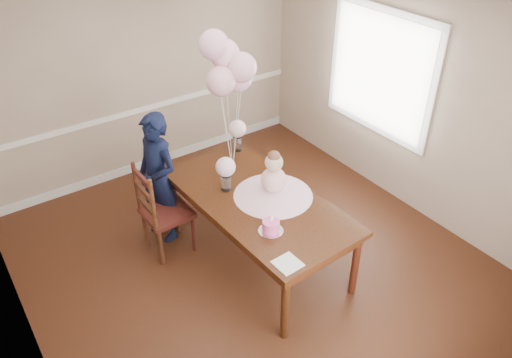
% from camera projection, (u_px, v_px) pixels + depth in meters
% --- Properties ---
extents(floor, '(4.50, 5.00, 0.00)m').
position_uv_depth(floor, '(253.00, 263.00, 5.52)').
color(floor, black).
rests_on(floor, ground).
extents(ceiling, '(4.50, 5.00, 0.02)m').
position_uv_depth(ceiling, '(252.00, 17.00, 4.01)').
color(ceiling, white).
rests_on(ceiling, wall_back).
extents(wall_back, '(4.50, 0.02, 2.70)m').
position_uv_depth(wall_back, '(143.00, 76.00, 6.46)').
color(wall_back, tan).
rests_on(wall_back, floor).
extents(wall_front, '(4.50, 0.02, 2.70)m').
position_uv_depth(wall_front, '(484.00, 335.00, 3.06)').
color(wall_front, tan).
rests_on(wall_front, floor).
extents(wall_left, '(0.02, 5.00, 2.70)m').
position_uv_depth(wall_left, '(3.00, 251.00, 3.69)').
color(wall_left, tan).
rests_on(wall_left, floor).
extents(wall_right, '(0.02, 5.00, 2.70)m').
position_uv_depth(wall_right, '(411.00, 101.00, 5.83)').
color(wall_right, tan).
rests_on(wall_right, floor).
extents(chair_rail_trim, '(4.50, 0.02, 0.07)m').
position_uv_depth(chair_rail_trim, '(148.00, 108.00, 6.70)').
color(chair_rail_trim, white).
rests_on(chair_rail_trim, wall_back).
extents(baseboard_trim, '(4.50, 0.02, 0.12)m').
position_uv_depth(baseboard_trim, '(155.00, 161.00, 7.17)').
color(baseboard_trim, silver).
rests_on(baseboard_trim, floor).
extents(window_frame, '(0.02, 1.66, 1.56)m').
position_uv_depth(window_frame, '(380.00, 72.00, 6.05)').
color(window_frame, white).
rests_on(window_frame, wall_right).
extents(window_blinds, '(0.01, 1.50, 1.40)m').
position_uv_depth(window_blinds, '(379.00, 73.00, 6.04)').
color(window_blinds, white).
rests_on(window_blinds, wall_right).
extents(dining_table_top, '(1.18, 2.22, 0.05)m').
position_uv_depth(dining_table_top, '(257.00, 201.00, 5.15)').
color(dining_table_top, black).
rests_on(dining_table_top, table_leg_fl).
extents(table_apron, '(1.07, 2.11, 0.11)m').
position_uv_depth(table_apron, '(257.00, 207.00, 5.20)').
color(table_apron, black).
rests_on(table_apron, table_leg_fl).
extents(table_leg_fl, '(0.08, 0.08, 0.76)m').
position_uv_depth(table_leg_fl, '(285.00, 308.00, 4.49)').
color(table_leg_fl, black).
rests_on(table_leg_fl, floor).
extents(table_leg_fr, '(0.08, 0.08, 0.76)m').
position_uv_depth(table_leg_fr, '(355.00, 265.00, 4.95)').
color(table_leg_fr, black).
rests_on(table_leg_fr, floor).
extents(table_leg_bl, '(0.08, 0.08, 0.76)m').
position_uv_depth(table_leg_bl, '(174.00, 202.00, 5.81)').
color(table_leg_bl, black).
rests_on(table_leg_bl, floor).
extents(table_leg_br, '(0.08, 0.08, 0.76)m').
position_uv_depth(table_leg_br, '(238.00, 176.00, 6.27)').
color(table_leg_br, black).
rests_on(table_leg_br, floor).
extents(baby_skirt, '(0.86, 0.86, 0.11)m').
position_uv_depth(baby_skirt, '(273.00, 191.00, 5.15)').
color(baby_skirt, '#EAACC7').
rests_on(baby_skirt, dining_table_top).
extents(baby_torso, '(0.26, 0.26, 0.26)m').
position_uv_depth(baby_torso, '(273.00, 180.00, 5.08)').
color(baby_torso, pink).
rests_on(baby_torso, baby_skirt).
extents(baby_head, '(0.19, 0.19, 0.19)m').
position_uv_depth(baby_head, '(274.00, 162.00, 4.96)').
color(baby_head, '#CBAD8C').
rests_on(baby_head, baby_torso).
extents(baby_hair, '(0.13, 0.13, 0.13)m').
position_uv_depth(baby_hair, '(274.00, 157.00, 4.92)').
color(baby_hair, brown).
rests_on(baby_hair, baby_head).
extents(cake_platter, '(0.25, 0.25, 0.01)m').
position_uv_depth(cake_platter, '(271.00, 231.00, 4.70)').
color(cake_platter, silver).
rests_on(cake_platter, dining_table_top).
extents(birthday_cake, '(0.17, 0.17, 0.11)m').
position_uv_depth(birthday_cake, '(271.00, 226.00, 4.67)').
color(birthday_cake, '#F54D9D').
rests_on(birthday_cake, cake_platter).
extents(cake_flower_a, '(0.03, 0.03, 0.03)m').
position_uv_depth(cake_flower_a, '(271.00, 220.00, 4.63)').
color(cake_flower_a, silver).
rests_on(cake_flower_a, birthday_cake).
extents(cake_flower_b, '(0.03, 0.03, 0.03)m').
position_uv_depth(cake_flower_b, '(272.00, 217.00, 4.66)').
color(cake_flower_b, white).
rests_on(cake_flower_b, birthday_cake).
extents(rose_vase_near, '(0.11, 0.11, 0.17)m').
position_uv_depth(rose_vase_near, '(226.00, 183.00, 5.22)').
color(rose_vase_near, silver).
rests_on(rose_vase_near, dining_table_top).
extents(roses_near, '(0.21, 0.21, 0.21)m').
position_uv_depth(roses_near, '(226.00, 167.00, 5.11)').
color(roses_near, silver).
rests_on(roses_near, rose_vase_near).
extents(rose_vase_far, '(0.11, 0.11, 0.17)m').
position_uv_depth(rose_vase_far, '(238.00, 143.00, 5.91)').
color(rose_vase_far, silver).
rests_on(rose_vase_far, dining_table_top).
extents(roses_far, '(0.21, 0.21, 0.21)m').
position_uv_depth(roses_far, '(237.00, 129.00, 5.80)').
color(roses_far, '#FDD4DA').
rests_on(roses_far, rose_vase_far).
extents(napkin, '(0.23, 0.23, 0.01)m').
position_uv_depth(napkin, '(287.00, 264.00, 4.33)').
color(napkin, white).
rests_on(napkin, dining_table_top).
extents(balloon_weight, '(0.05, 0.05, 0.02)m').
position_uv_depth(balloon_weight, '(233.00, 169.00, 5.58)').
color(balloon_weight, '#B5B4B9').
rests_on(balloon_weight, dining_table_top).
extents(balloon_a, '(0.30, 0.30, 0.30)m').
position_uv_depth(balloon_a, '(221.00, 81.00, 4.92)').
color(balloon_a, '#D99AAA').
rests_on(balloon_a, balloon_ribbon_a).
extents(balloon_b, '(0.30, 0.30, 0.30)m').
position_uv_depth(balloon_b, '(242.00, 67.00, 4.94)').
color(balloon_b, '#DF9EB7').
rests_on(balloon_b, balloon_ribbon_b).
extents(balloon_c, '(0.30, 0.30, 0.30)m').
position_uv_depth(balloon_c, '(225.00, 54.00, 4.94)').
color(balloon_c, '#ECA7BE').
rests_on(balloon_c, balloon_ribbon_c).
extents(balloon_d, '(0.30, 0.30, 0.30)m').
position_uv_depth(balloon_d, '(214.00, 45.00, 4.84)').
color(balloon_d, '#DA9BB9').
rests_on(balloon_d, balloon_ribbon_d).
extents(balloon_e, '(0.30, 0.30, 0.30)m').
position_uv_depth(balloon_e, '(238.00, 77.00, 5.15)').
color(balloon_e, '#FBB2D9').
rests_on(balloon_e, balloon_ribbon_e).
extents(balloon_ribbon_a, '(0.10, 0.01, 0.91)m').
position_uv_depth(balloon_ribbon_a, '(227.00, 135.00, 5.30)').
color(balloon_ribbon_a, silver).
rests_on(balloon_ribbon_a, balloon_weight).
extents(balloon_ribbon_b, '(0.11, 0.05, 1.02)m').
position_uv_depth(balloon_ribbon_b, '(237.00, 128.00, 5.30)').
color(balloon_ribbon_b, white).
rests_on(balloon_ribbon_b, balloon_weight).
extents(balloon_ribbon_c, '(0.02, 0.10, 1.13)m').
position_uv_depth(balloon_ribbon_c, '(229.00, 122.00, 5.31)').
color(balloon_ribbon_c, white).
rests_on(balloon_ribbon_c, balloon_weight).
extents(balloon_ribbon_d, '(0.10, 0.11, 1.23)m').
position_uv_depth(balloon_ribbon_d, '(224.00, 118.00, 5.26)').
color(balloon_ribbon_d, white).
rests_on(balloon_ribbon_d, balloon_weight).
extents(balloon_ribbon_e, '(0.15, 0.09, 0.84)m').
position_uv_depth(balloon_ribbon_e, '(235.00, 132.00, 5.41)').
color(balloon_ribbon_e, silver).
rests_on(balloon_ribbon_e, balloon_weight).
extents(dining_chair_seat, '(0.49, 0.49, 0.06)m').
position_uv_depth(dining_chair_seat, '(167.00, 213.00, 5.46)').
color(dining_chair_seat, '#3C1410').
rests_on(dining_chair_seat, chair_leg_fl).
extents(chair_leg_fl, '(0.04, 0.04, 0.47)m').
position_uv_depth(chair_leg_fl, '(161.00, 247.00, 5.38)').
color(chair_leg_fl, '#381C0F').
rests_on(chair_leg_fl, floor).
extents(chair_leg_fr, '(0.04, 0.04, 0.47)m').
position_uv_depth(chair_leg_fr, '(193.00, 234.00, 5.57)').
color(chair_leg_fr, '#33110E').
rests_on(chair_leg_fr, floor).
extents(chair_leg_bl, '(0.04, 0.04, 0.47)m').
position_uv_depth(chair_leg_bl, '(145.00, 228.00, 5.64)').
color(chair_leg_bl, '#3E1D10').
rests_on(chair_leg_bl, floor).
extents(chair_leg_br, '(0.04, 0.04, 0.47)m').
position_uv_depth(chair_leg_br, '(176.00, 216.00, 5.84)').
color(chair_leg_br, '#341A0E').
rests_on(chair_leg_br, floor).
extents(chair_back_post_l, '(0.04, 0.04, 0.62)m').
position_uv_depth(chair_back_post_l, '(153.00, 205.00, 5.04)').
color(chair_back_post_l, '#3E2311').
rests_on(chair_back_post_l, dining_chair_seat).
extents(chair_back_post_r, '(0.04, 0.04, 0.62)m').
position_uv_depth(chair_back_post_r, '(137.00, 187.00, 5.31)').
color(chair_back_post_r, '#34170E').
rests_on(chair_back_post_r, dining_chair_seat).
extents(chair_slat_low, '(0.04, 0.44, 0.06)m').
position_uv_depth(chair_slat_low, '(146.00, 206.00, 5.25)').
color(chair_slat_low, '#331A0E').
rests_on(chair_slat_low, dining_chair_seat).
extents(chair_slat_mid, '(0.04, 0.44, 0.06)m').
position_uv_depth(chair_slat_mid, '(144.00, 192.00, 5.15)').
color(chair_slat_mid, '#381A0F').
rests_on(chair_slat_mid, dining_chair_seat).
extents(chair_slat_top, '(0.04, 0.44, 0.06)m').
position_uv_depth(chair_slat_top, '(142.00, 178.00, 5.05)').
color(chair_slat_top, '#3A140F').
rests_on(chair_slat_top, dining_chair_seat).
extents(woman, '(0.50, 0.64, 1.56)m').
position_uv_depth(woman, '(158.00, 179.00, 5.51)').
color(woman, black).
rests_on(woman, floor).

